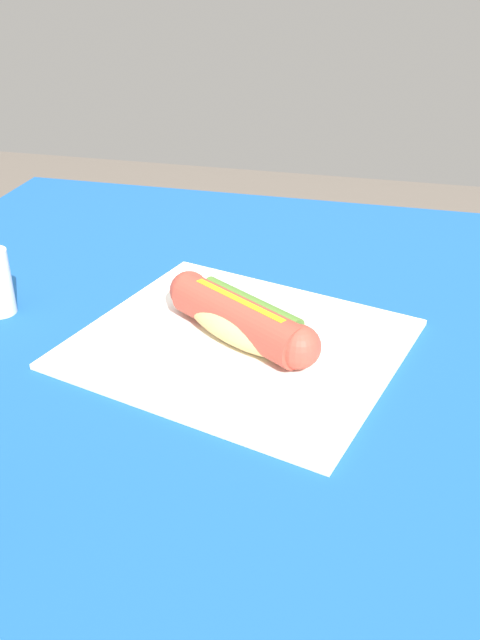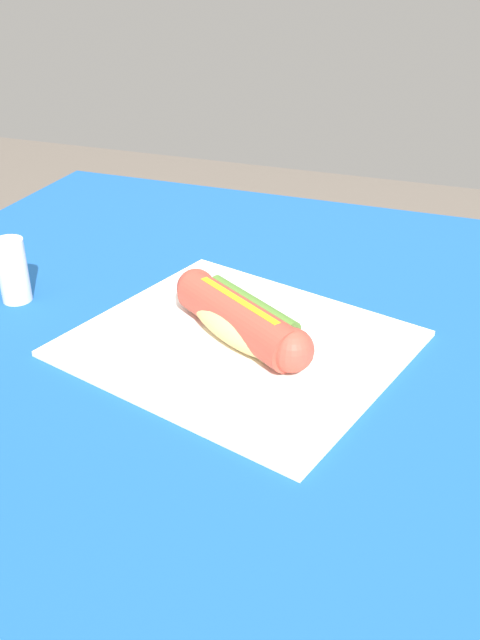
{
  "view_description": "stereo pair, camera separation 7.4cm",
  "coord_description": "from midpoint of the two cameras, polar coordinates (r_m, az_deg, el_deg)",
  "views": [
    {
      "loc": [
        0.11,
        -0.62,
        1.14
      ],
      "look_at": [
        -0.04,
        0.0,
        0.78
      ],
      "focal_mm": 38.37,
      "sensor_mm": 36.0,
      "label": 1
    },
    {
      "loc": [
        0.18,
        -0.6,
        1.14
      ],
      "look_at": [
        -0.04,
        0.0,
        0.78
      ],
      "focal_mm": 38.37,
      "sensor_mm": 36.0,
      "label": 2
    }
  ],
  "objects": [
    {
      "name": "hot_dog",
      "position": [
        0.74,
        2.92,
        0.12
      ],
      "size": [
        0.19,
        0.14,
        0.05
      ],
      "color": "#E5BC75",
      "rests_on": "paper_wrapper"
    },
    {
      "name": "paper_wrapper",
      "position": [
        0.75,
        2.81,
        -1.87
      ],
      "size": [
        0.4,
        0.37,
        0.01
      ],
      "primitive_type": "cube",
      "rotation": [
        0.0,
        0.0,
        -0.26
      ],
      "color": "white",
      "rests_on": "dining_table"
    },
    {
      "name": "salt_shaker",
      "position": [
        0.86,
        -16.13,
        3.92
      ],
      "size": [
        0.04,
        0.04,
        0.08
      ],
      "primitive_type": "cylinder",
      "color": "silver",
      "rests_on": "dining_table"
    },
    {
      "name": "dining_table",
      "position": [
        0.82,
        5.5,
        -10.34
      ],
      "size": [
        1.12,
        0.98,
        0.75
      ],
      "color": "brown",
      "rests_on": "ground"
    }
  ]
}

